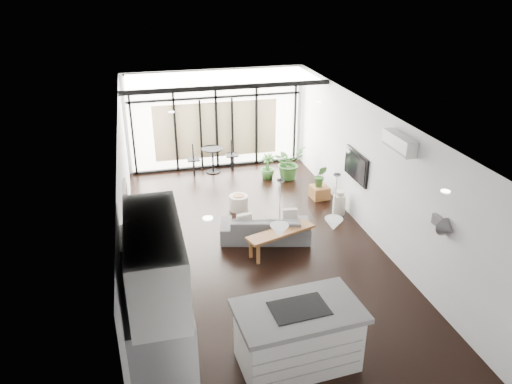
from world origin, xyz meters
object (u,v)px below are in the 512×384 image
sofa (265,223)px  console_bench (280,241)px  fridge (164,374)px  milk_can (339,202)px  tv (356,166)px  pouf (239,203)px  island (298,336)px

sofa → console_bench: (0.16, -0.58, -0.13)m
fridge → milk_can: 6.80m
sofa → tv: tv is taller
sofa → console_bench: 0.61m
tv → pouf: bearing=156.6°
tv → island: bearing=-123.3°
sofa → console_bench: sofa is taller
console_bench → tv: (2.03, 1.02, 1.06)m
milk_can → tv: (0.21, -0.28, 1.01)m
sofa → milk_can: sofa is taller
milk_can → sofa: bearing=-160.1°
milk_can → console_bench: bearing=-144.5°
fridge → console_bench: fridge is taller
console_bench → tv: 2.50m
island → pouf: 5.15m
fridge → pouf: size_ratio=4.32×
fridge → milk_can: fridge is taller
console_bench → pouf: (-0.42, 2.07, -0.06)m
sofa → milk_can: (1.98, 0.72, -0.08)m
console_bench → milk_can: size_ratio=2.52×
sofa → tv: (2.19, 0.44, 0.93)m
milk_can → island: bearing=-119.5°
fridge → sofa: bearing=61.2°
sofa → milk_can: 2.11m
island → fridge: (-1.94, -0.78, 0.49)m
fridge → console_bench: size_ratio=1.32×
island → sofa: 3.67m
tv → fridge: bearing=-133.6°
pouf → milk_can: size_ratio=0.77×
island → console_bench: bearing=73.9°
sofa → pouf: 1.53m
island → console_bench: 3.14m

